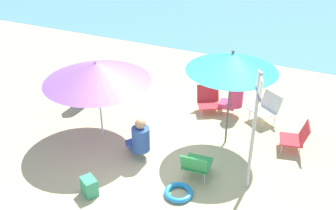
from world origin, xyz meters
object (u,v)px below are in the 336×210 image
(beach_chair_b, at_px, (267,107))
(beach_chair_c, at_px, (196,164))
(beach_chair_d, at_px, (209,99))
(beach_bag, at_px, (89,186))
(person_a, at_px, (80,86))
(person_b, at_px, (140,139))
(beach_chair_a, at_px, (297,137))
(umbrella_purple, at_px, (97,72))
(swim_ring, at_px, (179,193))
(person_c, at_px, (234,96))
(warning_sign, at_px, (255,118))
(umbrella_teal, at_px, (232,62))

(beach_chair_b, relative_size, beach_chair_c, 1.22)
(beach_chair_b, relative_size, beach_chair_d, 1.07)
(beach_chair_b, distance_m, beach_bag, 4.34)
(person_a, relative_size, person_b, 1.08)
(beach_chair_a, relative_size, beach_chair_c, 1.00)
(beach_chair_d, bearing_deg, beach_bag, -43.75)
(beach_bag, bearing_deg, umbrella_purple, 115.46)
(beach_chair_c, distance_m, swim_ring, 0.61)
(beach_chair_b, relative_size, person_a, 0.77)
(person_a, bearing_deg, umbrella_purple, -155.84)
(person_c, xyz_separation_m, warning_sign, (0.94, -2.33, 0.95))
(beach_chair_c, bearing_deg, beach_chair_b, -20.20)
(beach_chair_b, xyz_separation_m, beach_chair_c, (-0.72, -2.56, -0.02))
(person_b, bearing_deg, beach_chair_b, -93.17)
(beach_chair_c, distance_m, person_c, 2.50)
(umbrella_teal, xyz_separation_m, swim_ring, (-0.27, -1.87, -1.77))
(person_c, bearing_deg, warning_sign, 108.17)
(person_c, distance_m, beach_bag, 3.95)
(umbrella_teal, xyz_separation_m, umbrella_purple, (-2.46, -0.84, -0.32))
(beach_chair_a, relative_size, person_c, 0.64)
(beach_chair_b, xyz_separation_m, person_c, (-0.75, -0.06, 0.13))
(person_a, xyz_separation_m, beach_bag, (1.99, -2.62, -0.33))
(beach_chair_b, relative_size, person_b, 0.83)
(beach_chair_c, bearing_deg, beach_chair_d, 9.66)
(umbrella_teal, bearing_deg, warning_sign, -57.28)
(umbrella_teal, xyz_separation_m, warning_sign, (0.75, -1.17, -0.38))
(beach_chair_c, bearing_deg, umbrella_teal, -11.12)
(beach_chair_b, xyz_separation_m, person_a, (-4.24, -1.08, 0.15))
(person_b, distance_m, beach_bag, 1.36)
(person_a, bearing_deg, beach_chair_b, -102.55)
(beach_chair_b, height_order, swim_ring, beach_chair_b)
(beach_chair_d, relative_size, person_c, 0.73)
(beach_chair_b, height_order, person_a, person_a)
(beach_chair_d, bearing_deg, warning_sign, 3.99)
(umbrella_teal, bearing_deg, beach_chair_b, 65.11)
(beach_chair_b, bearing_deg, umbrella_teal, 10.78)
(beach_chair_a, distance_m, person_a, 5.05)
(person_c, bearing_deg, beach_chair_b, -179.18)
(beach_chair_a, height_order, beach_chair_c, beach_chair_a)
(beach_chair_b, bearing_deg, person_c, -49.70)
(person_a, distance_m, person_c, 3.63)
(umbrella_purple, bearing_deg, person_c, 41.37)
(person_a, bearing_deg, person_c, -100.54)
(umbrella_purple, height_order, person_a, umbrella_purple)
(warning_sign, relative_size, swim_ring, 4.42)
(person_a, xyz_separation_m, swim_ring, (3.41, -2.00, -0.45))
(beach_bag, bearing_deg, beach_chair_a, 42.61)
(umbrella_teal, relative_size, umbrella_purple, 0.95)
(beach_chair_a, distance_m, beach_chair_b, 1.20)
(umbrella_purple, xyz_separation_m, person_c, (2.28, 2.00, -1.02))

